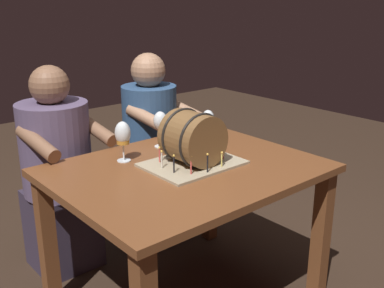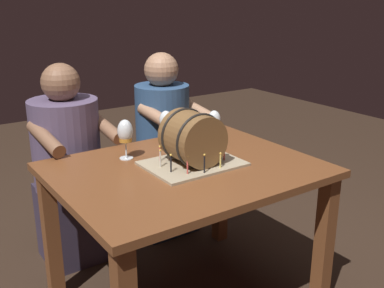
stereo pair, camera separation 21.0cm
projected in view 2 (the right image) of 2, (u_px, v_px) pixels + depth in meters
name	position (u px, v px, depth m)	size (l,w,h in m)	color
dining_table	(186.00, 189.00, 2.14)	(1.17, 0.92, 0.72)	brown
barrel_cake	(192.00, 140.00, 2.10)	(0.43, 0.32, 0.26)	tan
wine_glass_rose	(214.00, 122.00, 2.37)	(0.07, 0.07, 0.19)	white
wine_glass_amber	(125.00, 133.00, 2.17)	(0.07, 0.07, 0.19)	white
wine_glass_empty	(166.00, 121.00, 2.36)	(0.07, 0.07, 0.19)	white
person_seated_left	(69.00, 171.00, 2.55)	(0.43, 0.51, 1.14)	#372D40
person_seated_right	(163.00, 152.00, 2.89)	(0.43, 0.51, 1.15)	#1B2D46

